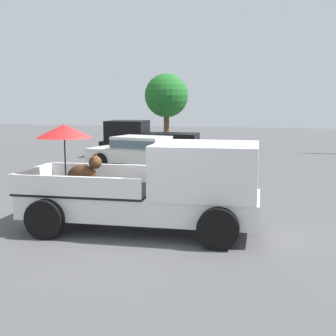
% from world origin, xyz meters
% --- Properties ---
extents(ground_plane, '(80.00, 80.00, 0.00)m').
position_xyz_m(ground_plane, '(0.00, 0.00, 0.00)').
color(ground_plane, '#4C4C4F').
extents(pickup_truck_main, '(5.14, 2.45, 2.27)m').
position_xyz_m(pickup_truck_main, '(0.42, 0.01, 0.97)').
color(pickup_truck_main, black).
rests_on(pickup_truck_main, ground).
extents(pickup_truck_red, '(4.86, 2.31, 1.80)m').
position_xyz_m(pickup_truck_red, '(-3.75, 12.58, 0.87)').
color(pickup_truck_red, black).
rests_on(pickup_truck_red, ground).
extents(parked_sedan_near, '(4.56, 2.61, 1.33)m').
position_xyz_m(parked_sedan_near, '(-2.82, 8.70, 0.74)').
color(parked_sedan_near, black).
rests_on(parked_sedan_near, ground).
extents(tree_by_lot, '(2.56, 2.56, 4.38)m').
position_xyz_m(tree_by_lot, '(-3.86, 17.01, 3.07)').
color(tree_by_lot, brown).
rests_on(tree_by_lot, ground).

